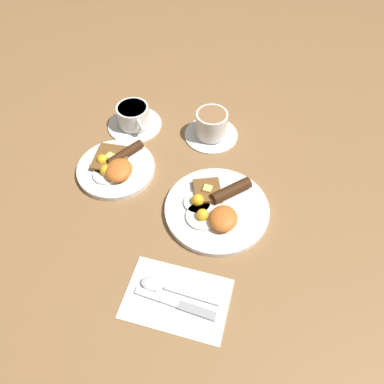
% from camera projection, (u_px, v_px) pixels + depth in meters
% --- Properties ---
extents(ground_plane, '(3.00, 3.00, 0.00)m').
position_uv_depth(ground_plane, '(217.00, 211.00, 0.88)').
color(ground_plane, olive).
extents(breakfast_plate_near, '(0.25, 0.25, 0.05)m').
position_uv_depth(breakfast_plate_near, '(217.00, 208.00, 0.87)').
color(breakfast_plate_near, white).
rests_on(breakfast_plate_near, ground_plane).
extents(breakfast_plate_far, '(0.20, 0.20, 0.05)m').
position_uv_depth(breakfast_plate_far, '(115.00, 167.00, 0.95)').
color(breakfast_plate_far, white).
rests_on(breakfast_plate_far, ground_plane).
extents(teacup_near, '(0.15, 0.15, 0.08)m').
position_uv_depth(teacup_near, '(212.00, 126.00, 1.02)').
color(teacup_near, white).
rests_on(teacup_near, ground_plane).
extents(teacup_far, '(0.15, 0.15, 0.06)m').
position_uv_depth(teacup_far, '(134.00, 118.00, 1.04)').
color(teacup_far, white).
rests_on(teacup_far, ground_plane).
extents(napkin, '(0.14, 0.21, 0.01)m').
position_uv_depth(napkin, '(177.00, 298.00, 0.75)').
color(napkin, white).
rests_on(napkin, ground_plane).
extents(knife, '(0.03, 0.17, 0.01)m').
position_uv_depth(knife, '(180.00, 305.00, 0.74)').
color(knife, silver).
rests_on(knife, napkin).
extents(spoon, '(0.03, 0.16, 0.01)m').
position_uv_depth(spoon, '(160.00, 286.00, 0.76)').
color(spoon, silver).
rests_on(spoon, napkin).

